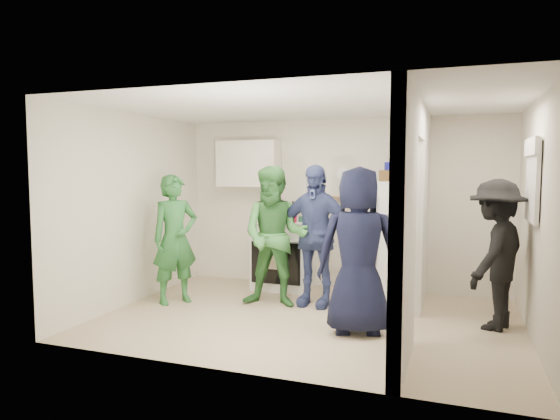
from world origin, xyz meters
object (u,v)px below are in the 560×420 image
Objects in this scene: wicker_basket at (393,176)px; blue_bowl at (393,166)px; person_green_left at (175,239)px; person_nook at (496,254)px; person_green_center at (275,237)px; yellow_cup_stack_top at (417,172)px; person_denim at (314,235)px; person_navy at (358,251)px; fridge at (399,240)px; stove at (284,254)px.

wicker_basket is 1.46× the size of blue_bowl.
wicker_basket is 0.21× the size of person_green_left.
person_nook is (3.91, 0.26, -0.02)m from person_green_left.
blue_bowl is 1.90m from person_green_center.
person_nook is at bearing -49.68° from person_green_left.
person_green_center is (-1.36, -0.97, -0.77)m from wicker_basket.
person_denim is at bearing -152.71° from yellow_cup_stack_top.
person_denim is 1.18m from person_navy.
fridge is 3.01m from person_green_left.
blue_bowl is (0.00, 0.00, 0.13)m from wicker_basket.
person_denim is at bearing -139.01° from wicker_basket.
stove is at bearing -179.27° from blue_bowl.
wicker_basket reaches higher than fridge.
person_green_left is at bearing -154.36° from blue_bowl.
yellow_cup_stack_top is at bearing 32.67° from person_denim.
blue_bowl is at bearing 0.00° from wicker_basket.
person_nook is at bearing -39.89° from fridge.
yellow_cup_stack_top is 0.14× the size of person_navy.
blue_bowl is 1.92m from person_navy.
fridge is at bearing -106.82° from person_nook.
fridge is 0.89× the size of person_green_center.
wicker_basket is at bearing 154.89° from yellow_cup_stack_top.
yellow_cup_stack_top is at bearing -25.11° from blue_bowl.
yellow_cup_stack_top is at bearing -3.92° from stove.
stove is 0.56× the size of person_green_center.
fridge is at bearing 155.56° from yellow_cup_stack_top.
person_nook is (1.40, 0.67, -0.07)m from person_navy.
person_green_left is at bearing -156.04° from fridge.
stove is 4.04× the size of yellow_cup_stack_top.
person_green_left is 0.94× the size of person_green_center.
yellow_cup_stack_top is (0.32, -0.15, -0.08)m from blue_bowl.
person_navy is at bearing -98.56° from fridge.
stove is 1.70m from fridge.
person_green_left is at bearing -173.05° from person_green_center.
person_nook is (0.93, -0.86, -0.90)m from yellow_cup_stack_top.
fridge is 1.23m from person_denim.
person_nook is at bearing -38.98° from blue_bowl.
stove is at bearing -4.21° from person_green_left.
person_nook is (2.61, -0.04, -0.07)m from person_green_center.
yellow_cup_stack_top is 0.14× the size of person_denim.
person_green_center is at bearing -40.44° from person_green_left.
blue_bowl is 1.48m from person_denim.
yellow_cup_stack_top reaches higher than wicker_basket.
person_navy is (-0.15, -1.69, -0.91)m from blue_bowl.
blue_bowl is at bearing 46.37° from person_denim.
person_green_center is at bearing -46.09° from person_navy.
person_green_left is (-1.08, -1.25, 0.34)m from stove.
person_green_center is 1.00× the size of person_navy.
person_nook is at bearing -6.96° from person_green_center.
fridge is at bearing -1.03° from stove.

